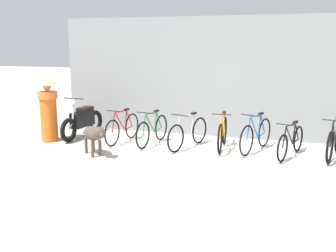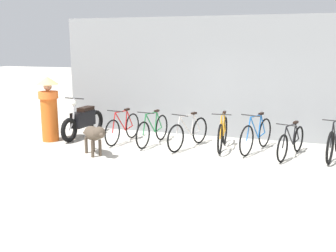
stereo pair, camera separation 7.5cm
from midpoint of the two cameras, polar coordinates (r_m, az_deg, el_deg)
ground_plane at (r=8.14m, az=5.91°, el=-6.11°), size 60.00×60.00×0.00m
shop_wall_back at (r=10.69m, az=9.45°, el=6.91°), size 9.64×0.20×3.22m
bicycle_0 at (r=10.22m, az=-6.35°, el=-0.30°), size 0.46×1.64×0.88m
bicycle_1 at (r=9.92m, az=-2.01°, el=-0.61°), size 0.46×1.67×0.88m
bicycle_2 at (r=9.60m, az=3.20°, el=-1.05°), size 0.63×1.67×0.88m
bicycle_3 at (r=9.57m, az=8.17°, el=-1.11°), size 0.46×1.66×0.92m
bicycle_4 at (r=9.50m, az=12.90°, el=-1.34°), size 0.63×1.67×0.93m
bicycle_5 at (r=9.25m, az=17.64°, el=-2.26°), size 0.62×1.59×0.81m
bicycle_6 at (r=9.50m, az=23.25°, el=-2.08°), size 0.57×1.76×0.92m
motorcycle at (r=10.93m, az=-12.02°, el=0.72°), size 0.58×1.92×1.12m
stray_dog at (r=9.03m, az=-10.46°, el=-1.18°), size 0.96×0.85×0.73m
person_in_robes at (r=10.63m, az=-16.71°, el=2.74°), size 0.60×0.60×1.68m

